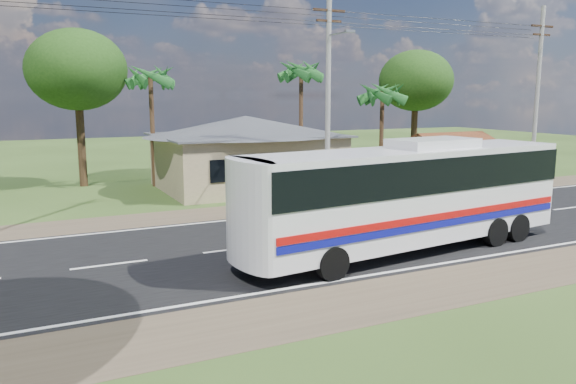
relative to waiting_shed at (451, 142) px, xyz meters
name	(u,v)px	position (x,y,z in m)	size (l,w,h in m)	color
ground	(341,237)	(-13.00, -8.50, -2.73)	(120.00, 120.00, 0.00)	#2A4318
road	(341,236)	(-13.00, -8.50, -2.72)	(120.00, 16.00, 0.03)	black
house	(246,145)	(-12.00, 4.50, -0.09)	(12.40, 10.00, 5.00)	tan
waiting_shed	(451,142)	(0.00, 0.00, 0.00)	(5.20, 4.48, 3.35)	#3C2716
concrete_barrier	(470,185)	(-1.00, -2.90, -2.28)	(7.00, 0.30, 0.90)	#9E9E99
utility_poles	(323,92)	(-10.33, -2.01, 3.04)	(32.80, 2.22, 11.00)	#9E9E99
palm_near	(383,94)	(-3.50, 2.50, 2.98)	(2.80, 2.80, 6.70)	#47301E
palm_mid	(301,72)	(-7.00, 7.00, 4.43)	(2.80, 2.80, 8.20)	#47301E
palm_far	(150,78)	(-17.00, 7.50, 3.95)	(2.80, 2.80, 7.70)	#47301E
tree_behind_house	(77,70)	(-21.00, 9.50, 4.39)	(6.00, 6.00, 9.61)	#47301E
tree_behind_shed	(416,81)	(3.00, 7.50, 3.95)	(5.60, 5.60, 9.02)	#47301E
coach_bus	(410,188)	(-11.87, -11.34, -0.41)	(13.30, 4.19, 4.06)	silver
motorcycle	(267,198)	(-13.21, -1.43, -2.28)	(0.59, 1.70, 0.89)	black
person	(495,179)	(-0.08, -3.93, -1.84)	(0.65, 0.43, 1.78)	navy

